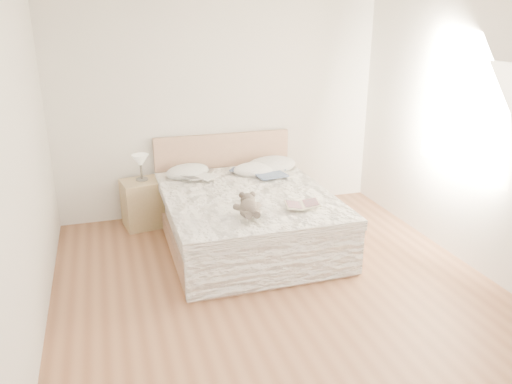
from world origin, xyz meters
TOP-DOWN VIEW (x-y plane):
  - floor at (0.00, 0.00)m, footprint 4.00×4.50m
  - wall_back at (0.00, 2.25)m, footprint 4.00×0.02m
  - wall_front at (0.00, -2.25)m, footprint 4.00×0.02m
  - wall_left at (-2.00, 0.00)m, footprint 0.02×4.50m
  - wall_right at (2.00, 0.00)m, footprint 0.02×4.50m
  - window at (1.99, 0.30)m, footprint 0.02×1.30m
  - bed at (0.00, 1.19)m, footprint 1.72×2.14m
  - nightstand at (-1.03, 1.97)m, footprint 0.51×0.47m
  - table_lamp at (-1.02, 2.00)m, footprint 0.23×0.23m
  - pillow_left at (-0.50, 1.92)m, footprint 0.66×0.58m
  - pillow_middle at (0.29, 1.77)m, footprint 0.53×0.38m
  - pillow_right at (0.53, 1.87)m, footprint 0.77×0.64m
  - blouse at (0.40, 1.65)m, footprint 0.60×0.63m
  - photo_book at (-0.42, 1.68)m, footprint 0.43×0.40m
  - childrens_book at (0.39, 0.53)m, footprint 0.40×0.31m
  - teddy_bear at (-0.18, 0.42)m, footprint 0.26×0.35m

SIDE VIEW (x-z plane):
  - floor at x=0.00m, z-range 0.00..0.00m
  - nightstand at x=-1.03m, z-range 0.00..0.56m
  - bed at x=0.00m, z-range -0.19..0.81m
  - blouse at x=0.40m, z-range 0.62..0.64m
  - photo_book at x=-0.42m, z-range 0.62..0.64m
  - childrens_book at x=0.39m, z-range 0.62..0.64m
  - pillow_left at x=-0.50m, z-range 0.56..0.72m
  - pillow_middle at x=0.29m, z-range 0.56..0.72m
  - pillow_right at x=0.53m, z-range 0.54..0.74m
  - teddy_bear at x=-0.18m, z-range 0.56..0.74m
  - table_lamp at x=-1.02m, z-range 0.63..0.93m
  - wall_back at x=0.00m, z-range 0.00..2.70m
  - wall_front at x=0.00m, z-range 0.00..2.70m
  - wall_left at x=-2.00m, z-range 0.00..2.70m
  - wall_right at x=2.00m, z-range 0.00..2.70m
  - window at x=1.99m, z-range 0.90..2.00m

